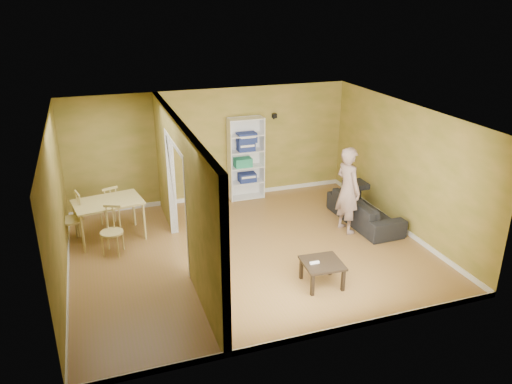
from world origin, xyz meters
The scene contains 16 objects.
room_shell centered at (0.00, 0.00, 1.30)m, with size 6.50×6.50×6.50m.
partition centered at (-1.20, 0.00, 1.30)m, with size 0.22×5.50×2.60m, color #B29245, non-canonical shape.
wall_speaker centered at (1.50, 2.69, 1.90)m, with size 0.10×0.10×0.10m, color black.
sofa centered at (2.70, 0.42, 0.37)m, with size 0.84×1.97×0.75m, color black.
person centered at (2.15, 0.22, 1.04)m, with size 0.59×0.76×2.08m, color slate.
bookshelf centered at (0.76, 2.60, 0.97)m, with size 0.82×0.36×1.94m.
paper_box_navy_a centered at (0.78, 2.56, 0.51)m, with size 0.40×0.26×0.20m, color navy.
paper_box_teal centered at (0.68, 2.56, 0.89)m, with size 0.40×0.26×0.20m, color #1B6762.
paper_box_navy_b centered at (0.76, 2.56, 1.27)m, with size 0.39×0.25×0.20m, color navy.
paper_box_navy_c centered at (0.77, 2.56, 1.50)m, with size 0.44×0.28×0.22m, color navy.
coffee_table centered at (0.78, -1.50, 0.36)m, with size 0.64×0.64×0.42m.
game_controller centered at (0.63, -1.50, 0.44)m, with size 0.16×0.04×0.03m, color white.
dining_table centered at (-2.44, 1.40, 0.72)m, with size 1.27×0.85×0.80m.
chair_left centered at (-3.14, 1.46, 0.51)m, with size 0.46×0.46×1.01m, color tan, non-canonical shape.
chair_near centered at (-2.44, 0.73, 0.46)m, with size 0.42×0.42×0.92m, color tan, non-canonical shape.
chair_far centered at (-2.41, 1.99, 0.46)m, with size 0.42×0.42×0.92m, color tan, non-canonical shape.
Camera 1 is at (-2.58, -7.96, 4.53)m, focal length 35.00 mm.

